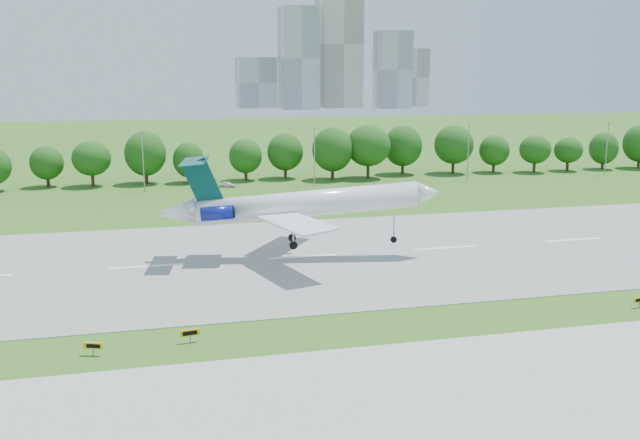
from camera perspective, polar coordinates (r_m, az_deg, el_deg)
The scene contains 11 objects.
ground at distance 70.19m, azimuth 3.04°, elevation -8.11°, with size 600.00×600.00×0.00m, color #306119.
runway at distance 93.30m, azimuth -1.38°, elevation -2.98°, with size 400.00×45.00×0.08m, color gray.
taxiway at distance 54.56m, azimuth 8.65°, elevation -14.30°, with size 400.00×23.00×0.08m, color #ADADA8.
tree_line at distance 157.30m, azimuth -6.64°, elevation 5.33°, with size 288.40×8.40×10.40m.
light_poles at distance 147.12m, azimuth -7.12°, elevation 4.92°, with size 175.90×0.25×12.19m.
skyline at distance 469.19m, azimuth 1.06°, elevation 12.70°, with size 127.00×52.00×80.00m.
airliner at distance 91.77m, azimuth -2.16°, elevation 1.30°, with size 36.39×26.14×11.67m.
taxi_sign_left at distance 64.91m, azimuth -17.71°, elevation -9.57°, with size 1.63×0.73×1.17m.
taxi_sign_centre at distance 65.69m, azimuth -10.35°, elevation -8.88°, with size 1.76×0.44×1.23m.
taxi_sign_right at distance 80.82m, azimuth 24.21°, elevation -5.85°, with size 1.59×0.41×1.11m.
service_vehicle_b at distance 150.31m, azimuth -7.44°, elevation 2.85°, with size 1.39×3.45×1.18m, color silver.
Camera 1 is at (-19.18, -63.10, 24.02)m, focal length 40.00 mm.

